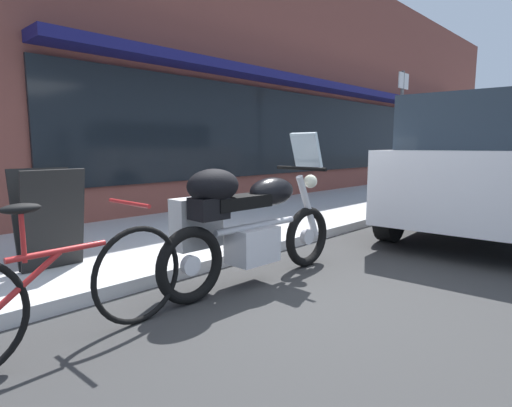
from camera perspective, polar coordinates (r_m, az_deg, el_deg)
The scene contains 8 objects.
ground_plane at distance 3.54m, azimuth 5.65°, elevation -12.83°, with size 80.00×80.00×0.00m, color #303030.
storefront_building at distance 11.47m, azimuth 11.37°, elevation 15.38°, with size 21.93×0.90×5.62m.
sidewalk_curb at distance 12.53m, azimuth 22.22°, elevation 1.92°, with size 30.00×2.87×0.12m.
touring_motorcycle at distance 3.68m, azimuth -1.72°, elevation -2.28°, with size 2.12×0.71×1.39m.
parked_bicycle at distance 2.82m, azimuth -25.50°, elevation -10.92°, with size 1.77×0.48×0.94m.
parked_minivan at distance 6.77m, azimuth 30.09°, elevation 4.55°, with size 4.57×2.32×1.86m.
sandwich_board_sign at distance 4.28m, azimuth -26.82°, elevation -1.87°, with size 0.55×0.41×0.93m.
parking_sign_pole at distance 9.34m, azimuth 19.46°, elevation 10.23°, with size 0.44×0.07×2.68m.
Camera 1 is at (-2.62, -2.03, 1.26)m, focal length 28.80 mm.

